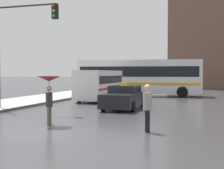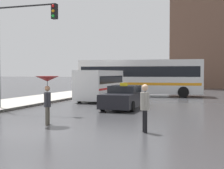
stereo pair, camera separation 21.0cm
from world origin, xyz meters
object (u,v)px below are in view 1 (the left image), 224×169
(taxi, at_px, (124,98))
(pedestrian_with_umbrella, at_px, (49,86))
(pedestrian_man, at_px, (147,104))
(traffic_light, at_px, (20,35))
(ambulance_van, at_px, (99,84))
(city_bus, at_px, (139,76))

(taxi, distance_m, pedestrian_with_umbrella, 6.90)
(pedestrian_man, distance_m, traffic_light, 9.36)
(ambulance_van, xyz_separation_m, pedestrian_with_umbrella, (1.89, -11.49, 0.30))
(taxi, xyz_separation_m, city_bus, (-1.37, 10.48, 1.19))
(pedestrian_man, height_order, traffic_light, traffic_light)
(taxi, xyz_separation_m, pedestrian_with_umbrella, (-1.39, -6.69, 0.94))
(taxi, distance_m, city_bus, 10.64)
(city_bus, distance_m, traffic_light, 14.25)
(taxi, xyz_separation_m, pedestrian_man, (2.73, -7.03, 0.38))
(taxi, height_order, traffic_light, traffic_light)
(pedestrian_man, bearing_deg, taxi, 176.11)
(city_bus, xyz_separation_m, pedestrian_man, (4.10, -17.51, -0.81))
(taxi, distance_m, ambulance_van, 5.85)
(traffic_light, bearing_deg, city_bus, 74.54)
(pedestrian_man, xyz_separation_m, traffic_light, (-7.84, 3.97, 3.20))
(taxi, relative_size, ambulance_van, 0.77)
(city_bus, bearing_deg, taxi, 2.60)
(city_bus, relative_size, pedestrian_with_umbrella, 5.71)
(taxi, height_order, city_bus, city_bus)
(pedestrian_man, bearing_deg, city_bus, 168.05)
(pedestrian_with_umbrella, bearing_deg, traffic_light, 32.40)
(city_bus, relative_size, pedestrian_man, 6.62)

